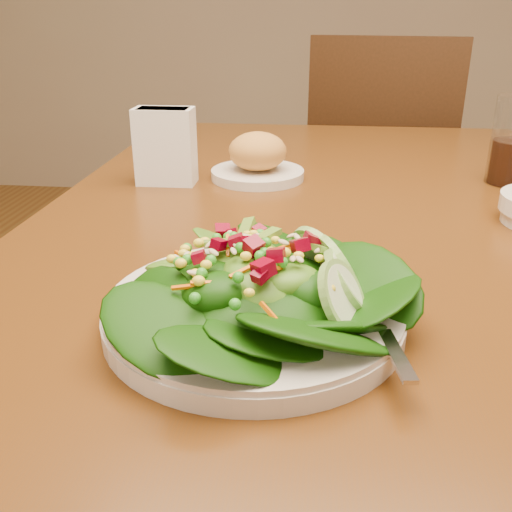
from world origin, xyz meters
name	(u,v)px	position (x,y,z in m)	size (l,w,h in m)	color
dining_table	(334,273)	(0.00, 0.00, 0.65)	(0.90, 1.40, 0.75)	#45260D
chair_far	(380,186)	(0.17, 0.97, 0.51)	(0.52, 0.52, 0.97)	black
salad_plate	(264,295)	(-0.08, -0.34, 0.78)	(0.29, 0.29, 0.08)	silver
bread_plate	(258,160)	(-0.14, 0.17, 0.78)	(0.17, 0.17, 0.08)	silver
napkin_holder	(165,144)	(-0.29, 0.13, 0.82)	(0.10, 0.06, 0.13)	white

